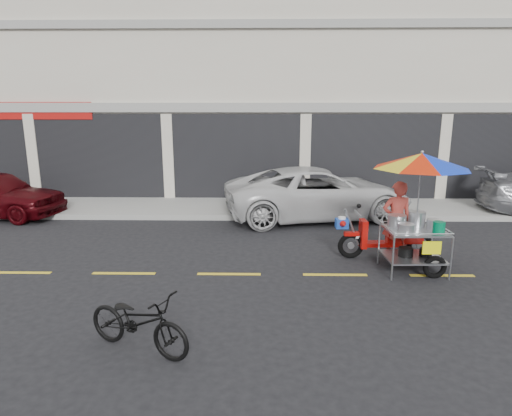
{
  "coord_description": "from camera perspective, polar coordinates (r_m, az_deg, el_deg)",
  "views": [
    {
      "loc": [
        -1.35,
        -7.58,
        3.04
      ],
      "look_at": [
        -1.5,
        0.6,
        1.15
      ],
      "focal_mm": 30.0,
      "sensor_mm": 36.0,
      "label": 1
    }
  ],
  "objects": [
    {
      "name": "ground",
      "position": [
        8.28,
        10.49,
        -8.77
      ],
      "size": [
        90.0,
        90.0,
        0.0
      ],
      "primitive_type": "plane",
      "color": "black"
    },
    {
      "name": "sidewalk",
      "position": [
        13.48,
        6.76,
        0.21
      ],
      "size": [
        45.0,
        3.0,
        0.15
      ],
      "primitive_type": "cube",
      "color": "gray",
      "rests_on": "ground"
    },
    {
      "name": "shophouse_block",
      "position": [
        18.68,
        14.52,
        16.29
      ],
      "size": [
        36.0,
        8.11,
        10.4
      ],
      "color": "beige",
      "rests_on": "ground"
    },
    {
      "name": "centerline",
      "position": [
        8.27,
        10.49,
        -8.74
      ],
      "size": [
        42.0,
        0.1,
        0.01
      ],
      "primitive_type": "cube",
      "color": "gold",
      "rests_on": "ground"
    },
    {
      "name": "white_pickup",
      "position": [
        12.26,
        8.22,
        2.0
      ],
      "size": [
        5.62,
        3.43,
        1.45
      ],
      "primitive_type": "imported",
      "rotation": [
        0.0,
        0.0,
        1.78
      ],
      "color": "silver",
      "rests_on": "ground"
    },
    {
      "name": "near_bicycle",
      "position": [
        5.82,
        -15.42,
        -14.38
      ],
      "size": [
        1.63,
        1.14,
        0.81
      ],
      "primitive_type": "imported",
      "rotation": [
        0.0,
        0.0,
        1.14
      ],
      "color": "black",
      "rests_on": "ground"
    },
    {
      "name": "food_vendor_rig",
      "position": [
        8.73,
        19.85,
        1.76
      ],
      "size": [
        2.33,
        1.82,
        2.32
      ],
      "rotation": [
        0.0,
        0.0,
        0.03
      ],
      "color": "black",
      "rests_on": "ground"
    }
  ]
}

